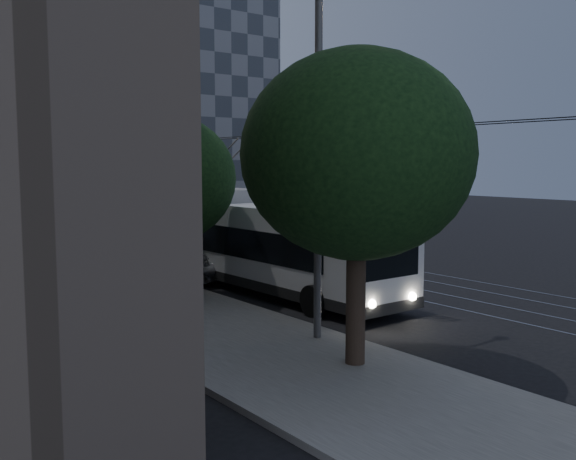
% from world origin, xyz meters
% --- Properties ---
extents(ground, '(120.00, 120.00, 0.00)m').
position_xyz_m(ground, '(0.00, 0.00, 0.00)').
color(ground, black).
rests_on(ground, ground).
extents(sidewalk, '(5.00, 90.00, 0.15)m').
position_xyz_m(sidewalk, '(-7.50, 20.00, 0.07)').
color(sidewalk, slate).
rests_on(sidewalk, ground).
extents(tram_rails, '(4.52, 90.00, 0.02)m').
position_xyz_m(tram_rails, '(2.50, 20.00, 0.01)').
color(tram_rails, '#93939B').
rests_on(tram_rails, ground).
extents(overhead_wires, '(2.23, 90.00, 6.00)m').
position_xyz_m(overhead_wires, '(-4.97, 20.00, 3.47)').
color(overhead_wires, black).
rests_on(overhead_wires, ground).
extents(building_distant_right, '(22.00, 18.00, 24.00)m').
position_xyz_m(building_distant_right, '(18.00, 55.00, 12.00)').
color(building_distant_right, '#3D434D').
rests_on(building_distant_right, ground).
extents(trolleybus, '(2.80, 12.26, 5.63)m').
position_xyz_m(trolleybus, '(-2.90, 3.23, 1.68)').
color(trolleybus, silver).
rests_on(trolleybus, ground).
extents(pickup_silver, '(5.29, 7.13, 1.80)m').
position_xyz_m(pickup_silver, '(-4.30, 8.00, 0.90)').
color(pickup_silver, '#B1B4BA').
rests_on(pickup_silver, ground).
extents(car_white_a, '(2.98, 4.71, 1.50)m').
position_xyz_m(car_white_a, '(-3.30, 17.68, 0.75)').
color(car_white_a, '#B3B2B7').
rests_on(car_white_a, ground).
extents(car_white_b, '(2.11, 4.61, 1.31)m').
position_xyz_m(car_white_b, '(-2.70, 19.50, 0.65)').
color(car_white_b, white).
rests_on(car_white_b, ground).
extents(car_white_c, '(2.37, 4.06, 1.27)m').
position_xyz_m(car_white_c, '(-3.71, 25.89, 0.63)').
color(car_white_c, silver).
rests_on(car_white_c, ground).
extents(car_white_d, '(2.13, 3.85, 1.24)m').
position_xyz_m(car_white_d, '(-2.70, 32.75, 0.62)').
color(car_white_d, '#AFAFB3').
rests_on(car_white_d, ground).
extents(tree_0, '(5.17, 5.17, 7.19)m').
position_xyz_m(tree_0, '(-6.50, -5.15, 4.84)').
color(tree_0, '#2F221A').
rests_on(tree_0, ground).
extents(tree_1, '(4.78, 4.78, 6.31)m').
position_xyz_m(tree_1, '(-6.82, 3.78, 4.14)').
color(tree_1, '#2F221A').
rests_on(tree_1, ground).
extents(tree_2, '(4.32, 4.32, 5.91)m').
position_xyz_m(tree_2, '(-6.50, 8.00, 3.95)').
color(tree_2, '#2F221A').
rests_on(tree_2, ground).
extents(tree_3, '(5.63, 5.63, 7.48)m').
position_xyz_m(tree_3, '(-6.50, 16.00, 4.94)').
color(tree_3, '#2F221A').
rests_on(tree_3, ground).
extents(streetlamp_near, '(2.37, 0.44, 9.75)m').
position_xyz_m(streetlamp_near, '(-5.39, -2.96, 5.89)').
color(streetlamp_near, '#565658').
rests_on(streetlamp_near, ground).
extents(streetlamp_far, '(2.71, 0.44, 11.37)m').
position_xyz_m(streetlamp_far, '(-4.77, 19.65, 6.77)').
color(streetlamp_far, '#565658').
rests_on(streetlamp_far, ground).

